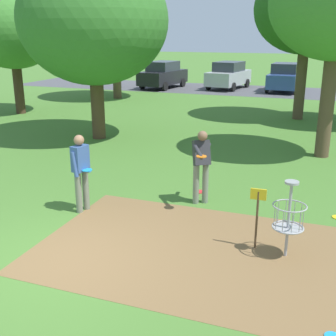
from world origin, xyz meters
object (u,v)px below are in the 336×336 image
object	(u,v)px
disc_golf_basket	(285,216)
parked_car_leftmost	(163,75)
tree_mid_left	(94,21)
tree_far_center	(12,29)
parked_car_center_left	(229,75)
tree_far_right	(115,26)
player_throwing	(81,169)
parked_car_center_right	(285,77)
frisbee_mid_grass	(199,192)
player_foreground_watching	(201,162)
tree_near_left	(307,9)

from	to	relation	value
disc_golf_basket	parked_car_leftmost	distance (m)	24.04
tree_mid_left	tree_far_center	xyz separation A→B (m)	(-6.09, 3.25, -0.22)
disc_golf_basket	parked_car_center_left	distance (m)	23.66
tree_far_center	tree_far_right	distance (m)	6.49
player_throwing	parked_car_center_right	xyz separation A→B (m)	(2.11, 22.21, -0.05)
frisbee_mid_grass	tree_far_center	size ratio (longest dim) A/B	0.04
player_foreground_watching	parked_car_center_left	distance (m)	21.42
parked_car_leftmost	parked_car_center_right	world-z (taller)	same
player_foreground_watching	parked_car_center_left	world-z (taller)	parked_car_center_left
parked_car_center_right	tree_near_left	bearing A→B (deg)	-80.81
parked_car_center_left	parked_car_center_right	distance (m)	3.82
frisbee_mid_grass	parked_car_center_right	xyz separation A→B (m)	(0.03, 20.22, 0.91)
frisbee_mid_grass	tree_mid_left	world-z (taller)	tree_mid_left
tree_near_left	parked_car_center_right	world-z (taller)	tree_near_left
player_throwing	parked_car_center_right	world-z (taller)	parked_car_center_right
player_foreground_watching	parked_car_leftmost	distance (m)	21.53
player_throwing	tree_mid_left	bearing A→B (deg)	115.94
disc_golf_basket	player_foreground_watching	world-z (taller)	player_foreground_watching
tree_far_center	player_foreground_watching	bearing A→B (deg)	-35.47
tree_far_right	disc_golf_basket	bearing A→B (deg)	-55.01
tree_mid_left	parked_car_leftmost	world-z (taller)	tree_mid_left
disc_golf_basket	parked_car_leftmost	bearing A→B (deg)	115.79
tree_far_right	parked_car_center_right	world-z (taller)	tree_far_right
frisbee_mid_grass	parked_car_leftmost	world-z (taller)	parked_car_leftmost
frisbee_mid_grass	tree_far_center	xyz separation A→B (m)	(-11.17, 7.45, 3.91)
player_foreground_watching	parked_car_center_right	distance (m)	20.90
tree_near_left	parked_car_leftmost	distance (m)	13.52
player_throwing	parked_car_center_right	distance (m)	22.31
tree_far_center	parked_car_center_left	world-z (taller)	tree_far_center
tree_mid_left	frisbee_mid_grass	bearing A→B (deg)	-39.58
disc_golf_basket	tree_far_right	distance (m)	19.91
tree_mid_left	tree_far_center	distance (m)	6.90
tree_mid_left	parked_car_center_right	xyz separation A→B (m)	(5.12, 16.02, -3.22)
player_throwing	parked_car_center_right	bearing A→B (deg)	84.58
parked_car_leftmost	disc_golf_basket	bearing A→B (deg)	-64.21
player_throwing	frisbee_mid_grass	bearing A→B (deg)	43.66
tree_near_left	tree_mid_left	distance (m)	9.26
player_throwing	tree_mid_left	size ratio (longest dim) A/B	0.27
player_foreground_watching	parked_car_center_right	bearing A→B (deg)	90.55
player_foreground_watching	tree_far_right	distance (m)	17.26
tree_far_center	tree_far_right	xyz separation A→B (m)	(2.18, 6.11, 0.21)
player_throwing	tree_far_right	size ratio (longest dim) A/B	0.27
tree_near_left	parked_car_center_right	distance (m)	10.46
parked_car_center_left	disc_golf_basket	bearing A→B (deg)	-75.20
tree_mid_left	parked_car_center_left	bearing A→B (deg)	85.42
player_throwing	tree_far_center	world-z (taller)	tree_far_center
player_throwing	frisbee_mid_grass	distance (m)	3.03
tree_near_left	player_throwing	bearing A→B (deg)	-106.23
tree_far_right	frisbee_mid_grass	bearing A→B (deg)	-56.45
player_throwing	frisbee_mid_grass	size ratio (longest dim) A/B	7.07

